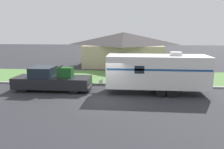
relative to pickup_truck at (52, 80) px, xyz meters
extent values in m
plane|color=#2D2D33|center=(4.60, -1.82, -0.86)|extent=(120.00, 120.00, 0.00)
cube|color=#999993|center=(4.60, 1.93, -0.79)|extent=(80.00, 0.30, 0.14)
cube|color=#568442|center=(4.60, 5.58, -0.84)|extent=(80.00, 7.00, 0.03)
cube|color=tan|center=(5.26, 13.81, 0.58)|extent=(10.30, 7.69, 2.88)
pyramid|color=#3D3838|center=(5.26, 13.81, 2.86)|extent=(11.13, 8.30, 1.68)
cube|color=#4C3828|center=(5.26, 9.99, 0.19)|extent=(1.00, 0.06, 2.10)
cylinder|color=black|center=(-2.02, -0.86, -0.40)|extent=(0.92, 0.28, 0.92)
cylinder|color=black|center=(-2.02, 0.86, -0.40)|extent=(0.92, 0.28, 0.92)
cylinder|color=black|center=(2.03, -0.86, -0.40)|extent=(0.92, 0.28, 0.92)
cylinder|color=black|center=(2.03, 0.86, -0.40)|extent=(0.92, 0.28, 0.92)
cube|color=black|center=(-1.29, 0.00, -0.18)|extent=(3.42, 2.09, 0.86)
cube|color=#19232D|center=(-0.68, 0.00, 0.66)|extent=(1.78, 1.92, 0.81)
cube|color=black|center=(1.78, 0.00, -0.18)|extent=(2.72, 2.09, 0.86)
cube|color=#333333|center=(3.19, 0.00, -0.49)|extent=(0.12, 1.88, 0.20)
cube|color=#194C1E|center=(1.18, 0.00, 0.65)|extent=(1.15, 0.88, 0.80)
cube|color=black|center=(0.81, 0.00, 1.13)|extent=(0.10, 0.96, 0.08)
cylinder|color=black|center=(8.59, -1.10, -0.49)|extent=(0.73, 0.22, 0.73)
cylinder|color=black|center=(8.59, 1.10, -0.49)|extent=(0.73, 0.22, 0.73)
cylinder|color=black|center=(9.40, -1.10, -0.49)|extent=(0.73, 0.22, 0.73)
cylinder|color=black|center=(9.40, 1.10, -0.49)|extent=(0.73, 0.22, 0.73)
cube|color=silver|center=(8.38, 0.00, 0.88)|extent=(7.61, 2.49, 2.40)
cube|color=navy|center=(8.38, -1.25, 1.18)|extent=(7.46, 0.01, 0.14)
cube|color=#383838|center=(3.98, 0.00, -0.27)|extent=(1.19, 0.12, 0.10)
cylinder|color=silver|center=(4.04, 0.00, -0.04)|extent=(0.28, 0.28, 0.36)
cube|color=silver|center=(9.75, 0.00, 2.22)|extent=(0.80, 0.68, 0.28)
cube|color=#19232D|center=(7.01, -1.25, 1.18)|extent=(0.70, 0.01, 0.56)
cylinder|color=brown|center=(11.85, 3.01, -0.32)|extent=(0.09, 0.09, 1.09)
cube|color=silver|center=(11.85, 3.01, 0.34)|extent=(0.48, 0.20, 0.22)
camera|label=1|loc=(6.50, -16.70, 3.93)|focal=35.00mm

